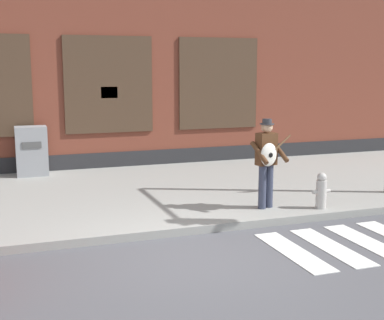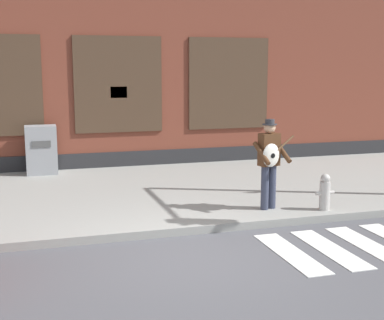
% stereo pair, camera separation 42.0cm
% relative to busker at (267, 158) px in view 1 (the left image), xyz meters
% --- Properties ---
extents(ground_plane, '(160.00, 160.00, 0.00)m').
position_rel_busker_xyz_m(ground_plane, '(-2.03, -1.70, -1.12)').
color(ground_plane, '#4C4C51').
extents(sidewalk, '(28.00, 5.92, 0.14)m').
position_rel_busker_xyz_m(sidewalk, '(-2.03, 2.26, -1.05)').
color(sidewalk, gray).
rests_on(sidewalk, ground).
extents(building_backdrop, '(28.00, 4.06, 8.69)m').
position_rel_busker_xyz_m(building_backdrop, '(-2.03, 7.21, 3.22)').
color(building_backdrop, brown).
rests_on(building_backdrop, ground).
extents(busker, '(0.76, 0.61, 1.72)m').
position_rel_busker_xyz_m(busker, '(0.00, 0.00, 0.00)').
color(busker, '#33384C').
rests_on(busker, sidewalk).
extents(utility_box, '(0.76, 0.54, 1.23)m').
position_rel_busker_xyz_m(utility_box, '(-4.09, 4.77, -0.36)').
color(utility_box, gray).
rests_on(utility_box, sidewalk).
extents(fire_hydrant, '(0.38, 0.20, 0.70)m').
position_rel_busker_xyz_m(fire_hydrant, '(1.00, -0.35, -0.63)').
color(fire_hydrant, '#B2ADA8').
rests_on(fire_hydrant, sidewalk).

